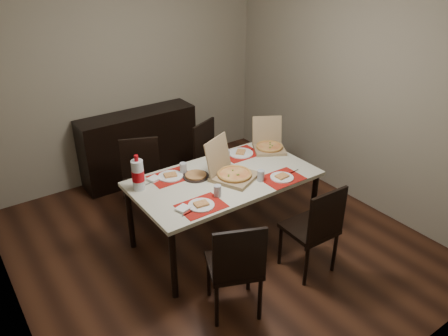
{
  "coord_description": "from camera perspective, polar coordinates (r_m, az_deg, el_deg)",
  "views": [
    {
      "loc": [
        -2.07,
        -3.07,
        2.81
      ],
      "look_at": [
        0.1,
        0.0,
        0.85
      ],
      "focal_mm": 35.0,
      "sensor_mm": 36.0,
      "label": 1
    }
  ],
  "objects": [
    {
      "name": "ground",
      "position": [
        4.66,
        -1.0,
        -9.78
      ],
      "size": [
        3.8,
        4.0,
        0.02
      ],
      "primitive_type": "cube",
      "color": "#412114",
      "rests_on": "ground"
    },
    {
      "name": "room_walls",
      "position": [
        4.21,
        -4.6,
        12.6
      ],
      "size": [
        3.84,
        4.02,
        2.62
      ],
      "color": "gray",
      "rests_on": "ground"
    },
    {
      "name": "sideboard",
      "position": [
        5.78,
        -11.05,
        2.86
      ],
      "size": [
        1.5,
        0.4,
        0.9
      ],
      "primitive_type": "cube",
      "color": "black",
      "rests_on": "ground"
    },
    {
      "name": "dining_table",
      "position": [
        4.33,
        0.0,
        -1.96
      ],
      "size": [
        1.8,
        1.0,
        0.75
      ],
      "color": "beige",
      "rests_on": "ground"
    },
    {
      "name": "chair_near_left",
      "position": [
        3.57,
        1.56,
        -12.59
      ],
      "size": [
        0.55,
        0.55,
        0.93
      ],
      "color": "black",
      "rests_on": "ground"
    },
    {
      "name": "chair_near_right",
      "position": [
        4.08,
        11.86,
        -7.53
      ],
      "size": [
        0.43,
        0.43,
        0.93
      ],
      "color": "black",
      "rests_on": "ground"
    },
    {
      "name": "chair_far_left",
      "position": [
        4.86,
        -10.67,
        -1.25
      ],
      "size": [
        0.55,
        0.55,
        0.93
      ],
      "color": "black",
      "rests_on": "ground"
    },
    {
      "name": "chair_far_right",
      "position": [
        5.24,
        -1.53,
        1.47
      ],
      "size": [
        0.55,
        0.55,
        0.93
      ],
      "color": "black",
      "rests_on": "ground"
    },
    {
      "name": "setting_near_left",
      "position": [
        3.86,
        -2.68,
        -4.44
      ],
      "size": [
        0.48,
        0.3,
        0.11
      ],
      "color": "#AD100B",
      "rests_on": "dining_table"
    },
    {
      "name": "setting_near_right",
      "position": [
        4.28,
        6.79,
        -1.16
      ],
      "size": [
        0.49,
        0.3,
        0.11
      ],
      "color": "#AD100B",
      "rests_on": "dining_table"
    },
    {
      "name": "setting_far_left",
      "position": [
        4.33,
        -6.81,
        -0.85
      ],
      "size": [
        0.5,
        0.3,
        0.11
      ],
      "color": "#AD100B",
      "rests_on": "dining_table"
    },
    {
      "name": "setting_far_right",
      "position": [
        4.72,
        1.73,
        1.91
      ],
      "size": [
        0.52,
        0.3,
        0.11
      ],
      "color": "#AD100B",
      "rests_on": "dining_table"
    },
    {
      "name": "napkin_loose",
      "position": [
        4.19,
        0.36,
        -1.85
      ],
      "size": [
        0.16,
        0.15,
        0.02
      ],
      "primitive_type": "cube",
      "rotation": [
        0.0,
        0.0,
        0.49
      ],
      "color": "white",
      "rests_on": "dining_table"
    },
    {
      "name": "pizza_box_center",
      "position": [
        4.25,
        0.99,
        -0.59
      ],
      "size": [
        0.52,
        0.54,
        0.38
      ],
      "color": "#937954",
      "rests_on": "dining_table"
    },
    {
      "name": "pizza_box_right",
      "position": [
        4.88,
        5.86,
        3.06
      ],
      "size": [
        0.47,
        0.48,
        0.33
      ],
      "color": "#937954",
      "rests_on": "dining_table"
    },
    {
      "name": "faina_plate",
      "position": [
        4.3,
        -3.7,
        -1.01
      ],
      "size": [
        0.26,
        0.26,
        0.03
      ],
      "color": "black",
      "rests_on": "dining_table"
    },
    {
      "name": "dip_bowl",
      "position": [
        4.48,
        -0.44,
        0.29
      ],
      "size": [
        0.12,
        0.12,
        0.03
      ],
      "primitive_type": "imported",
      "rotation": [
        0.0,
        0.0,
        -0.11
      ],
      "color": "white",
      "rests_on": "dining_table"
    },
    {
      "name": "soda_bottle",
      "position": [
        4.1,
        -11.17,
        -0.89
      ],
      "size": [
        0.12,
        0.12,
        0.35
      ],
      "color": "silver",
      "rests_on": "dining_table"
    }
  ]
}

